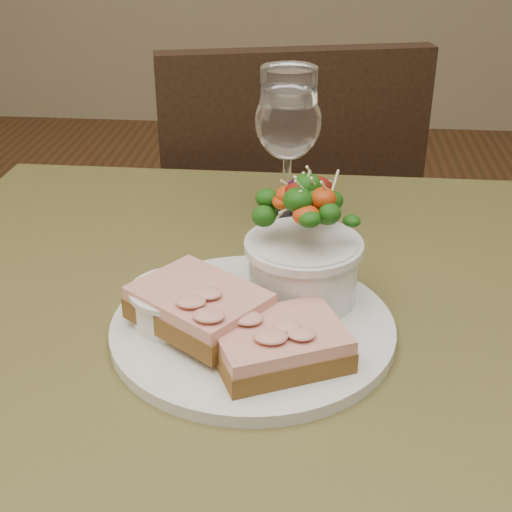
# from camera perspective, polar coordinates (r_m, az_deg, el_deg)

# --- Properties ---
(cafe_table) EXTENTS (0.80, 0.80, 0.75)m
(cafe_table) POSITION_cam_1_polar(r_m,az_deg,el_deg) (0.73, 0.70, -12.56)
(cafe_table) COLOR #4F4521
(cafe_table) RESTS_ON ground
(chair_far) EXTENTS (0.51, 0.51, 0.90)m
(chair_far) POSITION_cam_1_polar(r_m,az_deg,el_deg) (1.49, 1.39, -5.85)
(chair_far) COLOR black
(chair_far) RESTS_ON ground
(dinner_plate) EXTENTS (0.26, 0.26, 0.01)m
(dinner_plate) POSITION_cam_1_polar(r_m,az_deg,el_deg) (0.66, -0.27, -5.74)
(dinner_plate) COLOR silver
(dinner_plate) RESTS_ON cafe_table
(sandwich_front) EXTENTS (0.13, 0.12, 0.03)m
(sandwich_front) POSITION_cam_1_polar(r_m,az_deg,el_deg) (0.60, 1.87, -7.04)
(sandwich_front) COLOR #492813
(sandwich_front) RESTS_ON dinner_plate
(sandwich_back) EXTENTS (0.14, 0.13, 0.03)m
(sandwich_back) POSITION_cam_1_polar(r_m,az_deg,el_deg) (0.64, -4.57, -4.02)
(sandwich_back) COLOR #492813
(sandwich_back) RESTS_ON dinner_plate
(ramekin) EXTENTS (0.07, 0.07, 0.04)m
(ramekin) POSITION_cam_1_polar(r_m,az_deg,el_deg) (0.65, -6.54, -3.76)
(ramekin) COLOR white
(ramekin) RESTS_ON dinner_plate
(salad_bowl) EXTENTS (0.10, 0.10, 0.13)m
(salad_bowl) POSITION_cam_1_polar(r_m,az_deg,el_deg) (0.67, 3.85, 1.08)
(salad_bowl) COLOR silver
(salad_bowl) RESTS_ON dinner_plate
(garnish) EXTENTS (0.05, 0.04, 0.02)m
(garnish) POSITION_cam_1_polar(r_m,az_deg,el_deg) (0.72, -5.03, -1.40)
(garnish) COLOR #113309
(garnish) RESTS_ON dinner_plate
(wine_glass) EXTENTS (0.08, 0.08, 0.18)m
(wine_glass) POSITION_cam_1_polar(r_m,az_deg,el_deg) (0.82, 2.58, 10.40)
(wine_glass) COLOR white
(wine_glass) RESTS_ON cafe_table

